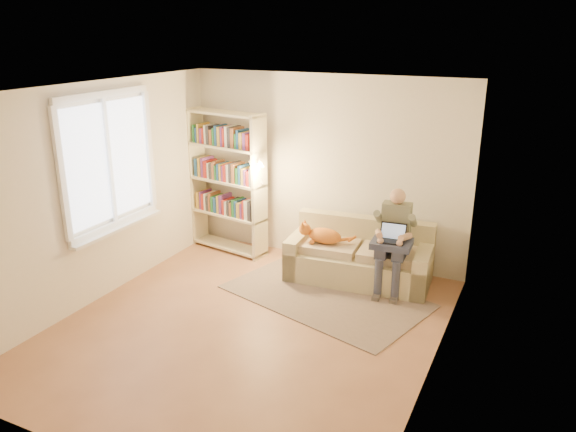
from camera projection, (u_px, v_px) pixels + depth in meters
The scene contains 14 objects.
floor at pixel (248, 327), 6.25m from camera, with size 4.50×4.50×0.00m, color #936043.
ceiling at pixel (241, 90), 5.41m from camera, with size 4.00×4.50×0.02m, color white.
wall_left at pixel (98, 194), 6.64m from camera, with size 0.02×4.50×2.60m, color silver.
wall_right at pixel (439, 248), 5.01m from camera, with size 0.02×4.50×2.60m, color silver.
wall_back at pixel (325, 170), 7.75m from camera, with size 4.00×0.02×2.60m, color silver.
wall_front at pixel (85, 311), 3.91m from camera, with size 4.00×0.02×2.60m, color silver.
window at pixel (113, 184), 6.77m from camera, with size 0.12×1.52×1.69m.
sofa at pixel (360, 259), 7.35m from camera, with size 1.90×0.98×0.78m.
person at pixel (394, 235), 6.93m from camera, with size 0.40×0.59×1.30m.
cat at pixel (325, 235), 7.30m from camera, with size 0.68×0.28×0.25m.
blanket at pixel (388, 243), 6.87m from camera, with size 0.48×0.39×0.08m, color #2D344F.
laptop at pixel (388, 236), 6.85m from camera, with size 0.34×0.30×0.26m.
bookshelf at pixel (227, 175), 8.06m from camera, with size 1.36×0.60×2.07m.
rug at pixel (325, 296), 6.96m from camera, with size 2.40×1.42×0.01m, color #816D5E.
Camera 1 is at (2.78, -4.79, 3.18)m, focal length 35.00 mm.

